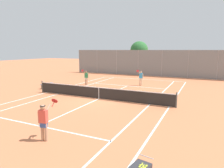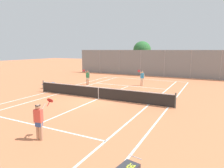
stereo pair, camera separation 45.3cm
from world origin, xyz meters
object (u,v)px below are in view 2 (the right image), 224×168
loose_tennis_ball_0 (49,98)px  tree_behind_left (141,51)px  tennis_net (98,92)px  loose_tennis_ball_1 (55,100)px  player_near_side (39,119)px  player_far_left (88,77)px  player_far_right (142,77)px  courtside_bench (48,84)px

loose_tennis_ball_0 → tree_behind_left: bearing=87.5°
tennis_net → loose_tennis_ball_1: bearing=-145.9°
tennis_net → loose_tennis_ball_0: tennis_net is taller
player_near_side → player_far_left: size_ratio=1.00×
loose_tennis_ball_0 → player_far_left: bearing=95.1°
loose_tennis_ball_0 → tennis_net: bearing=23.9°
tennis_net → player_far_right: bearing=80.4°
courtside_bench → player_far_right: bearing=33.6°
player_near_side → loose_tennis_ball_1: 7.16m
courtside_bench → tree_behind_left: bearing=76.2°
loose_tennis_ball_0 → courtside_bench: size_ratio=0.04×
loose_tennis_ball_1 → tree_behind_left: (-0.03, 20.78, 3.67)m
loose_tennis_ball_0 → tree_behind_left: (0.91, 20.54, 3.67)m
tennis_net → player_far_right: 7.34m
player_far_left → tree_behind_left: size_ratio=0.33×
courtside_bench → tree_behind_left: size_ratio=0.28×
loose_tennis_ball_1 → courtside_bench: courtside_bench is taller
tennis_net → loose_tennis_ball_0: bearing=-156.1°
tree_behind_left → loose_tennis_ball_1: bearing=-89.9°
loose_tennis_ball_1 → tree_behind_left: bearing=90.1°
player_near_side → courtside_bench: (-8.54, 9.29, -0.52)m
player_near_side → courtside_bench: player_near_side is taller
loose_tennis_ball_0 → courtside_bench: (-3.30, 3.39, 0.38)m
tennis_net → loose_tennis_ball_0: size_ratio=181.82×
player_far_left → player_far_right: (5.55, 2.30, 0.00)m
player_far_right → loose_tennis_ball_1: player_far_right is taller
player_far_left → loose_tennis_ball_0: size_ratio=26.88×
loose_tennis_ball_0 → loose_tennis_ball_1: same height
tennis_net → player_near_side: (1.51, -7.55, 0.42)m
courtside_bench → tree_behind_left: tree_behind_left is taller
player_far_right → loose_tennis_ball_1: (-4.01, -9.12, -0.89)m
loose_tennis_ball_0 → loose_tennis_ball_1: bearing=-14.2°
player_near_side → player_far_right: size_ratio=1.00×
courtside_bench → tree_behind_left: (4.21, 17.15, 3.30)m
tennis_net → loose_tennis_ball_0: 4.11m
loose_tennis_ball_0 → tree_behind_left: size_ratio=0.01×
player_far_left → tree_behind_left: bearing=83.9°
player_far_right → courtside_bench: bearing=-146.4°
tennis_net → loose_tennis_ball_0: (-3.73, -1.65, -0.48)m
loose_tennis_ball_0 → tree_behind_left: 20.89m
player_near_side → tennis_net: bearing=101.3°
player_far_right → loose_tennis_ball_1: bearing=-113.8°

